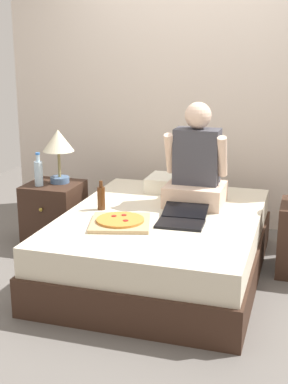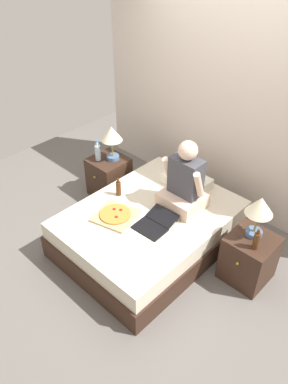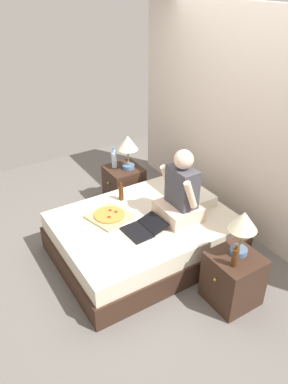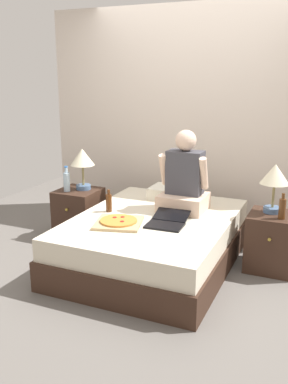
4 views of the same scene
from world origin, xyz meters
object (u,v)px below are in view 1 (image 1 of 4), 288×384
Objects in this scene: lamp_on_left_nightstand at (58,144)px; laptop at (182,219)px; water_bottle at (39,172)px; pizza_box at (120,222)px; bed at (162,244)px; beer_bottle_on_bed at (101,198)px; person_seated at (196,167)px; nightstand_left at (54,214)px.

lamp_on_left_nightstand is 1.34m from laptop.
water_bottle is 0.64× the size of laptop.
lamp_on_left_nightstand is 0.28m from water_bottle.
water_bottle is (-0.12, -0.14, -0.22)m from lamp_on_left_nightstand.
bed is at bearing 54.79° from pizza_box.
pizza_box is (-0.39, -0.17, -0.00)m from laptop.
pizza_box is 2.23× the size of beer_bottle_on_bed.
person_seated reaches higher than laptop.
bed is 8.53× the size of beer_bottle_on_bed.
beer_bottle_on_bed is at bearing -31.67° from nightstand_left.
beer_bottle_on_bed is (-0.46, -0.02, 0.33)m from bed.
person_seated reaches higher than pizza_box.
lamp_on_left_nightstand is at bearing 158.93° from bed.
nightstand_left is at bearing 142.24° from pizza_box.
laptop is at bearing 23.72° from pizza_box.
laptop reaches higher than bed.
nightstand_left is 1.32m from laptop.
nightstand_left is 1.31m from person_seated.
beer_bottle_on_bed is at bearing -150.82° from person_seated.
person_seated reaches higher than lamp_on_left_nightstand.
water_bottle is at bearing 167.67° from bed.
laptop is 0.88× the size of pizza_box.
laptop is at bearing -23.66° from lamp_on_left_nightstand.
pizza_box is at bearing -121.29° from person_seated.
nightstand_left is 1.23× the size of laptop.
person_seated is at bearing 0.18° from nightstand_left.
person_seated reaches higher than beer_bottle_on_bed.
nightstand_left is at bearing 48.35° from water_bottle.
nightstand_left is at bearing -128.63° from lamp_on_left_nightstand.
bed is 2.41× the size of person_seated.
water_bottle is 0.56× the size of pizza_box.
beer_bottle_on_bed is at bearing -37.12° from lamp_on_left_nightstand.
beer_bottle_on_bed reaches higher than nightstand_left.
laptop is 0.43m from pizza_box.
beer_bottle_on_bed is (0.57, -0.35, 0.29)m from nightstand_left.
nightstand_left is (-1.04, 0.33, 0.04)m from bed.
nightstand_left is 1.17× the size of lamp_on_left_nightstand.
pizza_box is (0.78, -0.69, -0.37)m from lamp_on_left_nightstand.
beer_bottle_on_bed is at bearing 170.15° from laptop.
water_bottle is (-0.08, -0.09, 0.37)m from nightstand_left.
water_bottle is at bearing -175.85° from person_seated.
nightstand_left is 0.39m from water_bottle.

